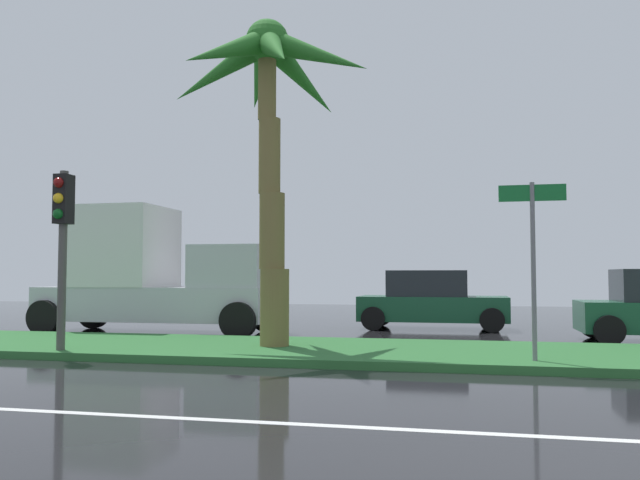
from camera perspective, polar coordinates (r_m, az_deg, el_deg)
name	(u,v)px	position (r m, az deg, el deg)	size (l,w,h in m)	color
ground_plane	(509,356)	(13.86, 16.28, -9.72)	(90.00, 42.00, 0.10)	black
near_lane_divider_stripe	(559,437)	(6.97, 20.26, -15.93)	(81.00, 0.14, 0.01)	white
median_strip	(513,356)	(12.85, 16.58, -9.69)	(85.50, 4.00, 0.15)	#2D6B33
palm_tree_mid_left	(268,97)	(13.83, -4.56, 12.43)	(4.47, 4.28, 6.76)	olive
traffic_signal_median_left	(63,226)	(13.45, -21.65, 1.15)	(0.28, 0.43, 3.44)	#4C4C47
street_name_sign	(533,245)	(11.54, 18.18, -0.45)	(1.10, 0.08, 3.00)	slate
box_truck_lead	(157,276)	(18.38, -14.11, -3.11)	(6.40, 2.64, 3.46)	silver
car_in_traffic_leading	(431,301)	(19.50, 9.72, -5.28)	(4.30, 2.02, 1.72)	#195133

